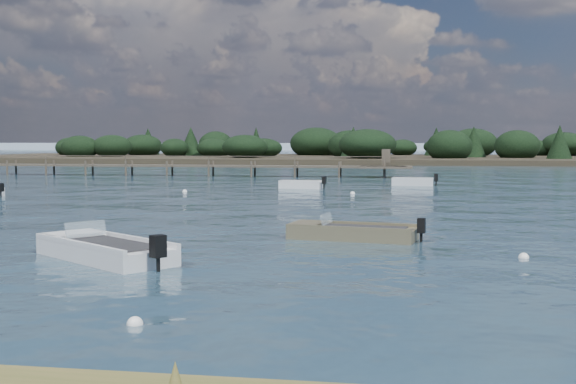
% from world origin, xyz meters
% --- Properties ---
extents(ground, '(400.00, 400.00, 0.00)m').
position_xyz_m(ground, '(0.00, 60.00, 0.00)').
color(ground, '#192C3A').
rests_on(ground, ground).
extents(tender_far_white, '(3.52, 1.57, 1.19)m').
position_xyz_m(tender_far_white, '(-1.81, 31.34, 0.17)').
color(tender_far_white, silver).
rests_on(tender_far_white, ground).
extents(dinghy_mid_white_a, '(4.97, 2.49, 1.14)m').
position_xyz_m(dinghy_mid_white_a, '(3.86, 4.68, 0.15)').
color(dinghy_mid_white_a, brown).
rests_on(dinghy_mid_white_a, ground).
extents(dinghy_near_olive, '(5.23, 4.55, 1.34)m').
position_xyz_m(dinghy_near_olive, '(-3.16, -0.96, 0.18)').
color(dinghy_near_olive, silver).
rests_on(dinghy_near_olive, ground).
extents(tender_far_grey_b, '(3.60, 1.48, 1.22)m').
position_xyz_m(tender_far_grey_b, '(6.38, 36.14, 0.17)').
color(tender_far_grey_b, '#B3B8BB').
rests_on(tender_far_grey_b, ground).
extents(buoy_a, '(0.32, 0.32, 0.32)m').
position_xyz_m(buoy_a, '(0.55, -8.11, 0.00)').
color(buoy_a, white).
rests_on(buoy_a, ground).
extents(buoy_b, '(0.32, 0.32, 0.32)m').
position_xyz_m(buoy_b, '(9.32, 1.34, 0.00)').
color(buoy_b, white).
rests_on(buoy_b, ground).
extents(buoy_e, '(0.32, 0.32, 0.32)m').
position_xyz_m(buoy_e, '(2.33, 26.76, 0.00)').
color(buoy_e, white).
rests_on(buoy_e, ground).
extents(buoy_extra_a, '(0.32, 0.32, 0.32)m').
position_xyz_m(buoy_extra_a, '(-9.23, 26.60, 0.00)').
color(buoy_extra_a, white).
rests_on(buoy_extra_a, ground).
extents(jetty, '(64.50, 3.20, 3.40)m').
position_xyz_m(jetty, '(-21.74, 47.99, 0.98)').
color(jetty, '#463E33').
rests_on(jetty, ground).
extents(far_headland, '(190.00, 40.00, 5.80)m').
position_xyz_m(far_headland, '(25.00, 100.00, 1.96)').
color(far_headland, black).
rests_on(far_headland, ground).
extents(distant_haze, '(280.00, 20.00, 2.40)m').
position_xyz_m(distant_haze, '(-90.00, 230.00, 0.00)').
color(distant_haze, '#97A9BB').
rests_on(distant_haze, ground).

